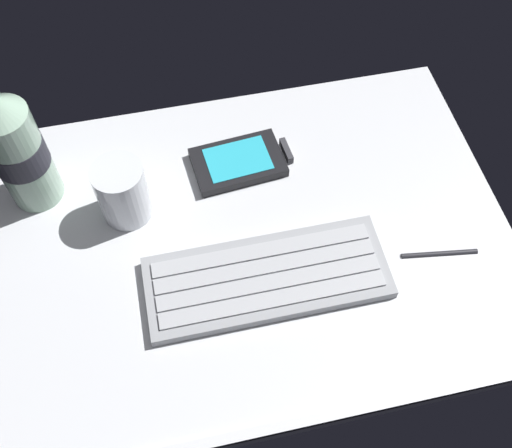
{
  "coord_description": "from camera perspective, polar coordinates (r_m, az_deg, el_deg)",
  "views": [
    {
      "loc": [
        -8.19,
        -37.78,
        64.99
      ],
      "look_at": [
        0.0,
        0.0,
        3.0
      ],
      "focal_mm": 42.14,
      "sensor_mm": 36.0,
      "label": 1
    }
  ],
  "objects": [
    {
      "name": "stylus_pen",
      "position": [
        0.77,
        17.06,
        -2.61
      ],
      "size": [
        9.51,
        2.01,
        0.7
      ],
      "primitive_type": "cylinder",
      "rotation": [
        0.0,
        1.57,
        -0.14
      ],
      "color": "#26262B",
      "rests_on": "ground_plane"
    },
    {
      "name": "keyboard",
      "position": [
        0.72,
        1.26,
        -5.04
      ],
      "size": [
        29.05,
        11.13,
        1.7
      ],
      "color": "#93969B",
      "rests_on": "ground_plane"
    },
    {
      "name": "ground_plane",
      "position": [
        0.76,
        0.04,
        -1.73
      ],
      "size": [
        64.0,
        48.0,
        2.8
      ],
      "color": "silver"
    },
    {
      "name": "water_bottle",
      "position": [
        0.78,
        -21.79,
        6.64
      ],
      "size": [
        6.73,
        6.73,
        20.8
      ],
      "color": "#9EC1A8",
      "rests_on": "ground_plane"
    },
    {
      "name": "handheld_device",
      "position": [
        0.81,
        -1.27,
        5.96
      ],
      "size": [
        13.28,
        8.69,
        1.5
      ],
      "color": "black",
      "rests_on": "ground_plane"
    },
    {
      "name": "juice_cup",
      "position": [
        0.76,
        -12.51,
        2.84
      ],
      "size": [
        6.4,
        6.4,
        8.5
      ],
      "color": "silver",
      "rests_on": "ground_plane"
    }
  ]
}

